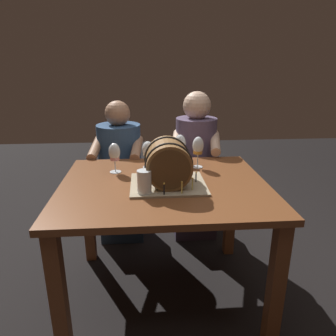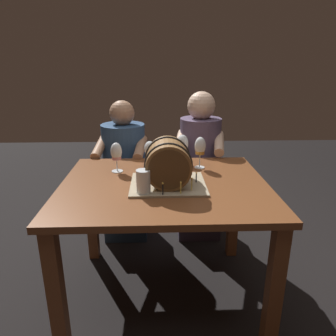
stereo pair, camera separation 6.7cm
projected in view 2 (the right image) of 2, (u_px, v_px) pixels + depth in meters
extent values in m
plane|color=black|center=(165.00, 293.00, 2.01)|extent=(8.00, 8.00, 0.00)
cube|color=brown|center=(164.00, 186.00, 1.77)|extent=(1.16, 0.96, 0.03)
cube|color=brown|center=(56.00, 295.00, 1.48)|extent=(0.07, 0.07, 0.72)
cube|color=brown|center=(274.00, 290.00, 1.51)|extent=(0.07, 0.07, 0.72)
cube|color=brown|center=(91.00, 213.00, 2.28)|extent=(0.07, 0.07, 0.72)
cube|color=brown|center=(234.00, 211.00, 2.31)|extent=(0.07, 0.07, 0.72)
cube|color=tan|center=(168.00, 184.00, 1.74)|extent=(0.41, 0.35, 0.01)
cylinder|color=brown|center=(168.00, 162.00, 1.70)|extent=(0.24, 0.25, 0.24)
cylinder|color=#4F371E|center=(169.00, 170.00, 1.58)|extent=(0.21, 0.00, 0.21)
cylinder|color=#4F371E|center=(167.00, 156.00, 1.82)|extent=(0.21, 0.00, 0.21)
torus|color=black|center=(168.00, 167.00, 1.63)|extent=(0.26, 0.01, 0.26)
torus|color=black|center=(168.00, 159.00, 1.76)|extent=(0.26, 0.01, 0.26)
cylinder|color=black|center=(196.00, 178.00, 1.74)|extent=(0.01, 0.01, 0.05)
sphere|color=#F9C64C|center=(196.00, 173.00, 1.73)|extent=(0.01, 0.01, 0.01)
cylinder|color=#EAD666|center=(190.00, 173.00, 1.81)|extent=(0.01, 0.01, 0.05)
sphere|color=#F9C64C|center=(191.00, 169.00, 1.80)|extent=(0.01, 0.01, 0.01)
cylinder|color=silver|center=(177.00, 169.00, 1.87)|extent=(0.01, 0.01, 0.06)
sphere|color=#F9C64C|center=(177.00, 163.00, 1.86)|extent=(0.01, 0.01, 0.01)
cylinder|color=black|center=(160.00, 170.00, 1.87)|extent=(0.01, 0.01, 0.05)
sphere|color=#F9C64C|center=(160.00, 165.00, 1.86)|extent=(0.01, 0.01, 0.01)
cylinder|color=silver|center=(144.00, 174.00, 1.80)|extent=(0.01, 0.01, 0.05)
sphere|color=#F9C64C|center=(144.00, 169.00, 1.79)|extent=(0.01, 0.01, 0.01)
cylinder|color=#EAD666|center=(140.00, 177.00, 1.74)|extent=(0.01, 0.01, 0.06)
sphere|color=#F9C64C|center=(139.00, 171.00, 1.73)|extent=(0.01, 0.01, 0.01)
cylinder|color=black|center=(143.00, 184.00, 1.64)|extent=(0.01, 0.01, 0.06)
sphere|color=#F9C64C|center=(143.00, 177.00, 1.63)|extent=(0.01, 0.01, 0.01)
cylinder|color=black|center=(163.00, 190.00, 1.58)|extent=(0.01, 0.01, 0.05)
sphere|color=#F9C64C|center=(163.00, 183.00, 1.57)|extent=(0.01, 0.01, 0.01)
cylinder|color=#EAD666|center=(181.00, 189.00, 1.59)|extent=(0.01, 0.01, 0.06)
sphere|color=#F9C64C|center=(181.00, 182.00, 1.58)|extent=(0.01, 0.01, 0.01)
cylinder|color=#EAD666|center=(192.00, 185.00, 1.63)|extent=(0.01, 0.01, 0.06)
sphere|color=#F9C64C|center=(192.00, 179.00, 1.62)|extent=(0.01, 0.01, 0.01)
cylinder|color=white|center=(199.00, 167.00, 2.02)|extent=(0.07, 0.07, 0.00)
cylinder|color=white|center=(200.00, 161.00, 2.01)|extent=(0.01, 0.01, 0.08)
ellipsoid|color=white|center=(200.00, 146.00, 1.98)|extent=(0.07, 0.07, 0.11)
cylinder|color=#C6842D|center=(200.00, 151.00, 1.99)|extent=(0.06, 0.06, 0.03)
cylinder|color=white|center=(150.00, 167.00, 2.03)|extent=(0.07, 0.07, 0.00)
cylinder|color=white|center=(150.00, 161.00, 2.01)|extent=(0.01, 0.01, 0.07)
ellipsoid|color=white|center=(150.00, 149.00, 1.99)|extent=(0.07, 0.07, 0.10)
cylinder|color=beige|center=(150.00, 152.00, 2.00)|extent=(0.06, 0.06, 0.04)
cylinder|color=white|center=(117.00, 171.00, 1.95)|extent=(0.07, 0.07, 0.00)
cylinder|color=white|center=(117.00, 165.00, 1.94)|extent=(0.01, 0.01, 0.07)
ellipsoid|color=white|center=(116.00, 151.00, 1.91)|extent=(0.07, 0.07, 0.11)
cylinder|color=pink|center=(116.00, 156.00, 1.92)|extent=(0.06, 0.06, 0.05)
cylinder|color=white|center=(182.00, 163.00, 2.12)|extent=(0.06, 0.06, 0.00)
cylinder|color=white|center=(182.00, 157.00, 2.10)|extent=(0.01, 0.01, 0.07)
ellipsoid|color=white|center=(183.00, 144.00, 2.07)|extent=(0.08, 0.08, 0.12)
cylinder|color=white|center=(143.00, 182.00, 1.60)|extent=(0.07, 0.07, 0.13)
cylinder|color=#C6842D|center=(143.00, 186.00, 1.60)|extent=(0.07, 0.07, 0.09)
cylinder|color=white|center=(143.00, 176.00, 1.58)|extent=(0.07, 0.07, 0.01)
cube|color=#1B2D46|center=(127.00, 209.00, 2.64)|extent=(0.34, 0.32, 0.45)
cylinder|color=#2D4C75|center=(124.00, 155.00, 2.49)|extent=(0.37, 0.37, 0.50)
sphere|color=#A87A5B|center=(122.00, 113.00, 2.38)|extent=(0.19, 0.19, 0.19)
cylinder|color=#A87A5B|center=(140.00, 148.00, 2.32)|extent=(0.10, 0.31, 0.14)
cylinder|color=#A87A5B|center=(100.00, 147.00, 2.34)|extent=(0.10, 0.31, 0.14)
cube|color=#372D40|center=(198.00, 208.00, 2.66)|extent=(0.34, 0.32, 0.45)
cylinder|color=#5B4C6B|center=(200.00, 152.00, 2.50)|extent=(0.37, 0.37, 0.54)
sphere|color=beige|center=(201.00, 106.00, 2.38)|extent=(0.21, 0.21, 0.21)
cylinder|color=beige|center=(219.00, 143.00, 2.32)|extent=(0.12, 0.32, 0.14)
cylinder|color=beige|center=(180.00, 142.00, 2.36)|extent=(0.12, 0.32, 0.14)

